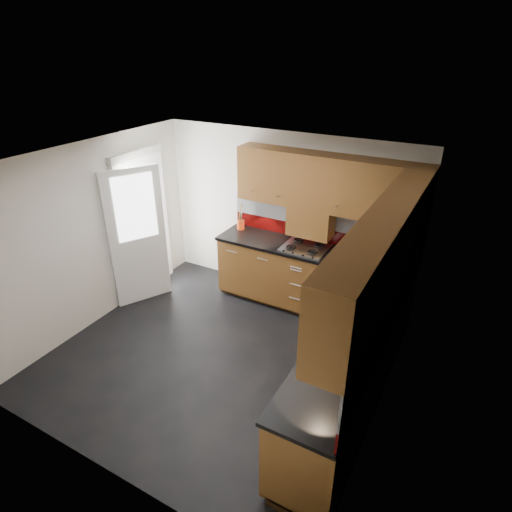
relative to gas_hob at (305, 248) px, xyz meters
The scene contains 14 objects.
room 1.63m from the gas_hob, 107.03° to the right, with size 4.00×3.80×2.64m.
base_cabinets 1.10m from the gas_hob, 50.67° to the right, with size 2.70×3.20×0.95m.
countertop 0.98m from the gas_hob, 51.77° to the right, with size 2.72×3.22×0.04m.
backsplash 1.02m from the gas_hob, 33.29° to the right, with size 2.70×3.20×0.54m.
upper_cabinets 1.36m from the gas_hob, 41.51° to the right, with size 2.50×3.20×0.72m.
extractor_hood 0.36m from the gas_hob, 90.00° to the left, with size 0.60×0.33×0.40m, color #5B3114.
glass_cabinet 1.61m from the gas_hob, 17.76° to the right, with size 0.32×0.80×0.66m.
back_door 2.35m from the gas_hob, 162.10° to the right, with size 0.42×1.19×2.04m.
gas_hob is the anchor object (origin of this frame).
utensil_pot 1.11m from the gas_hob, behind, with size 0.11×0.11×0.40m.
toaster 1.01m from the gas_hob, ahead, with size 0.25×0.15×0.18m.
food_processor 1.31m from the gas_hob, 20.91° to the right, with size 0.16×0.16×0.27m.
paper_towel 1.38m from the gas_hob, 20.67° to the right, with size 0.11×0.11×0.23m, color white.
orange_cloth 1.26m from the gas_hob, 17.97° to the right, with size 0.14×0.12×0.01m, color orange.
Camera 1 is at (2.37, -3.39, 3.48)m, focal length 30.00 mm.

